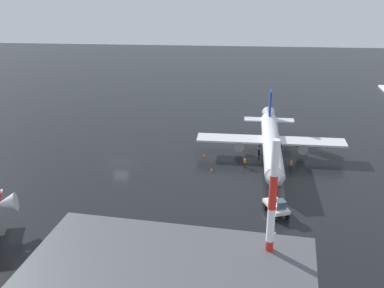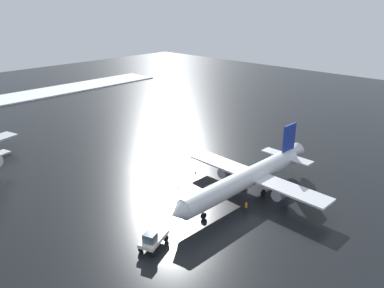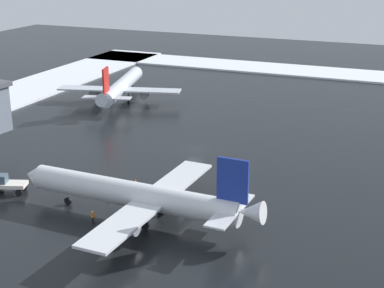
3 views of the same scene
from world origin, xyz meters
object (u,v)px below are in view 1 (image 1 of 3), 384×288
at_px(ground_crew_near_tug, 245,162).
at_px(traffic_cone_mid_line, 204,155).
at_px(traffic_cone_near_nose, 212,169).
at_px(airplane_far_rear, 271,143).
at_px(pushback_tug, 277,206).
at_px(ground_crew_mid_apron, 291,165).
at_px(antenna_mast, 270,241).

height_order(ground_crew_near_tug, traffic_cone_mid_line, ground_crew_near_tug).
bearing_deg(traffic_cone_near_nose, traffic_cone_mid_line, 104.93).
xyz_separation_m(airplane_far_rear, ground_crew_near_tug, (-4.63, -3.94, -2.18)).
height_order(pushback_tug, ground_crew_mid_apron, pushback_tug).
xyz_separation_m(antenna_mast, traffic_cone_mid_line, (-8.16, 42.30, -9.46)).
relative_size(airplane_far_rear, traffic_cone_mid_line, 58.42).
relative_size(pushback_tug, ground_crew_mid_apron, 2.97).
height_order(ground_crew_mid_apron, antenna_mast, antenna_mast).
relative_size(ground_crew_mid_apron, antenna_mast, 0.09).
distance_m(ground_crew_mid_apron, ground_crew_near_tug, 7.76).
xyz_separation_m(ground_crew_mid_apron, ground_crew_near_tug, (-7.74, 0.51, 0.00)).
distance_m(airplane_far_rear, ground_crew_mid_apron, 5.85).
height_order(ground_crew_near_tug, antenna_mast, antenna_mast).
relative_size(airplane_far_rear, ground_crew_near_tug, 18.79).
bearing_deg(ground_crew_mid_apron, ground_crew_near_tug, 174.67).
relative_size(airplane_far_rear, antenna_mast, 1.65).
bearing_deg(ground_crew_near_tug, traffic_cone_mid_line, -48.75).
bearing_deg(traffic_cone_near_nose, ground_crew_mid_apron, 5.85).
relative_size(pushback_tug, traffic_cone_near_nose, 9.23).
relative_size(ground_crew_near_tug, traffic_cone_mid_line, 3.11).
relative_size(airplane_far_rear, ground_crew_mid_apron, 18.79).
distance_m(airplane_far_rear, traffic_cone_near_nose, 12.05).
bearing_deg(ground_crew_mid_apron, antenna_mast, -101.72).
relative_size(airplane_far_rear, traffic_cone_near_nose, 58.42).
relative_size(pushback_tug, ground_crew_near_tug, 2.97).
bearing_deg(airplane_far_rear, ground_crew_mid_apron, 36.93).
bearing_deg(antenna_mast, airplane_far_rear, 85.07).
bearing_deg(traffic_cone_near_nose, airplane_far_rear, 29.75).
distance_m(airplane_far_rear, ground_crew_near_tug, 6.46).
bearing_deg(antenna_mast, traffic_cone_near_nose, 100.23).
relative_size(ground_crew_near_tug, traffic_cone_near_nose, 3.11).
distance_m(pushback_tug, ground_crew_mid_apron, 15.83).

